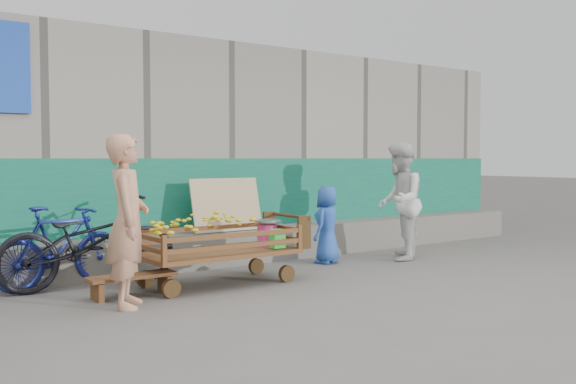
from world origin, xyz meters
TOP-DOWN VIEW (x-y plane):
  - ground at (0.00, 0.00)m, footprint 80.00×80.00m
  - building_wall at (-0.00, 4.05)m, footprint 12.00×3.50m
  - banana_cart at (-0.46, 1.18)m, footprint 1.88×0.86m
  - bench at (-1.43, 1.18)m, footprint 0.90×0.27m
  - vendor_man at (-1.64, 0.76)m, footprint 0.62×0.71m
  - woman at (2.49, 1.26)m, footprint 1.00×0.98m
  - child at (1.50, 1.62)m, footprint 0.60×0.52m
  - bicycle_dark at (-1.64, 1.85)m, footprint 1.95×0.80m
  - bicycle_blue at (-1.88, 2.05)m, footprint 1.54×0.67m

SIDE VIEW (x-z plane):
  - ground at x=0.00m, z-range 0.00..0.00m
  - bench at x=-1.43m, z-range 0.05..0.28m
  - bicycle_blue at x=-1.88m, z-range 0.00..0.89m
  - bicycle_dark at x=-1.64m, z-range 0.00..1.00m
  - child at x=1.50m, z-range 0.00..1.03m
  - banana_cart at x=-0.46m, z-range 0.14..0.94m
  - woman at x=2.49m, z-range 0.00..1.62m
  - vendor_man at x=-1.64m, z-range 0.00..1.63m
  - building_wall at x=0.00m, z-range -0.03..2.97m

